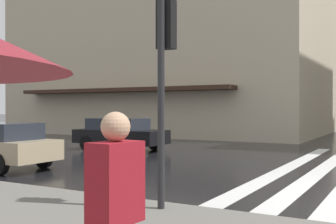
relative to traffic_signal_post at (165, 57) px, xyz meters
name	(u,v)px	position (x,y,z in m)	size (l,w,h in m)	color
traffic_signal_post	(165,57)	(0.00, 0.00, 0.00)	(0.44, 0.30, 3.58)	#232326
car_black	(120,133)	(8.86, 7.36, -1.97)	(1.85, 4.10, 1.41)	black
pedestrian_approaching_kerb	(116,206)	(-3.79, -1.76, -1.59)	(0.42, 0.27, 1.68)	maroon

